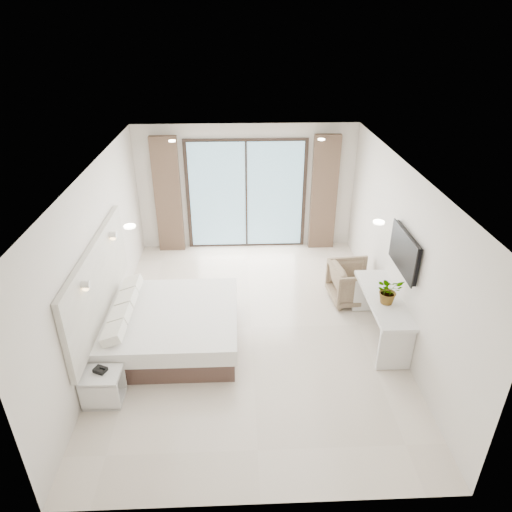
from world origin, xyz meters
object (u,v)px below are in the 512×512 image
object	(u,v)px
armchair	(353,281)
bed	(170,326)
nightstand	(103,387)
console_desk	(382,308)

from	to	relation	value
armchair	bed	bearing A→B (deg)	103.44
bed	nightstand	bearing A→B (deg)	-121.40
console_desk	armchair	bearing A→B (deg)	99.80
bed	nightstand	size ratio (longest dim) A/B	4.03
nightstand	armchair	size ratio (longest dim) A/B	0.65
console_desk	armchair	world-z (taller)	armchair
bed	nightstand	distance (m)	1.42
console_desk	armchair	size ratio (longest dim) A/B	2.12
nightstand	bed	bearing A→B (deg)	59.73
armchair	console_desk	bearing A→B (deg)	-175.88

